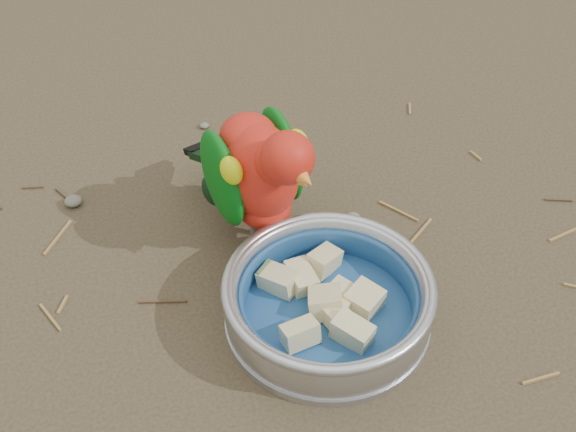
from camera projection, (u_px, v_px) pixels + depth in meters
name	position (u px, v px, depth m)	size (l,w,h in m)	color
ground	(274.00, 291.00, 0.91)	(60.00, 60.00, 0.00)	#463827
food_bowl	(327.00, 317.00, 0.88)	(0.22, 0.22, 0.02)	#B2B2BA
bowl_wall	(328.00, 298.00, 0.85)	(0.22, 0.22, 0.04)	#B2B2BA
fruit_wedges	(328.00, 303.00, 0.86)	(0.13, 0.13, 0.03)	beige
lory_parrot	(260.00, 181.00, 0.91)	(0.11, 0.23, 0.18)	red
ground_debris	(289.00, 243.00, 0.97)	(0.90, 0.80, 0.01)	olive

